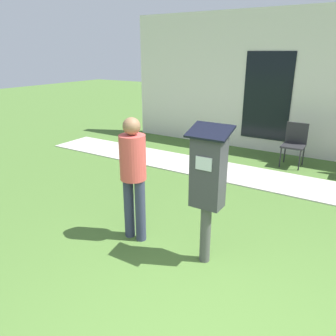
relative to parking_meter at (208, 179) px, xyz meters
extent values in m
cube|color=#B7B2A8|center=(0.63, 2.90, -1.01)|extent=(12.00, 1.10, 0.02)
cube|color=black|center=(-0.77, 4.78, 0.28)|extent=(1.10, 0.02, 2.00)
cylinder|color=#4C4C4C|center=(0.00, 0.00, -0.67)|extent=(0.12, 0.12, 0.70)
cube|color=#38383D|center=(0.00, 0.00, 0.08)|extent=(0.34, 0.22, 0.80)
cube|color=silver|center=(0.00, -0.12, 0.20)|extent=(0.18, 0.01, 0.14)
cube|color=black|center=(0.00, 0.00, 0.51)|extent=(0.44, 0.31, 0.12)
cylinder|color=#333851|center=(-1.07, -0.03, -0.61)|extent=(0.13, 0.13, 0.82)
cylinder|color=#333851|center=(-0.89, -0.03, -0.61)|extent=(0.13, 0.13, 0.82)
cylinder|color=#D14C47|center=(-0.98, -0.03, 0.08)|extent=(0.32, 0.32, 0.55)
sphere|color=#8C6647|center=(-0.98, -0.03, 0.46)|extent=(0.21, 0.21, 0.21)
cylinder|color=#262628|center=(-0.09, 3.77, -0.81)|extent=(0.03, 0.03, 0.42)
cylinder|color=#262628|center=(0.29, 3.77, -0.81)|extent=(0.03, 0.03, 0.42)
cylinder|color=#262628|center=(-0.09, 4.15, -0.81)|extent=(0.03, 0.03, 0.42)
cylinder|color=#262628|center=(0.29, 4.15, -0.81)|extent=(0.03, 0.03, 0.42)
cube|color=#262628|center=(0.10, 3.96, -0.58)|extent=(0.44, 0.44, 0.04)
cube|color=#262628|center=(0.10, 4.16, -0.34)|extent=(0.44, 0.04, 0.44)
camera|label=1|loc=(1.35, -2.96, 1.27)|focal=35.00mm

